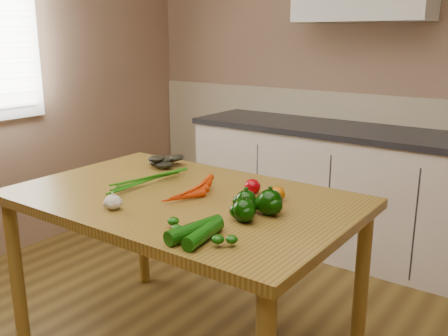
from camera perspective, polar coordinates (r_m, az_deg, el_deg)
name	(u,v)px	position (r m, az deg, el deg)	size (l,w,h in m)	color
room	(152,116)	(1.73, -8.18, 5.91)	(4.04, 5.04, 2.64)	brown
counter_run	(387,197)	(3.55, 18.17, -3.14)	(2.84, 0.64, 1.14)	beige
table	(183,214)	(2.28, -4.72, -5.29)	(1.53, 0.98, 0.82)	olive
carrot_bunch	(180,184)	(2.28, -5.02, -1.85)	(0.28, 0.22, 0.08)	#C93404
leafy_greens	(161,156)	(2.75, -7.20, 1.38)	(0.22, 0.20, 0.11)	black
garlic_bulb	(113,202)	(2.10, -12.59, -3.83)	(0.07, 0.07, 0.06)	beige
pepper_a	(246,201)	(2.02, 2.52, -3.83)	(0.09, 0.09, 0.09)	black
pepper_b	(270,202)	(2.00, 5.27, -3.92)	(0.10, 0.10, 0.10)	black
pepper_c	(244,210)	(1.92, 2.31, -4.86)	(0.09, 0.09, 0.09)	black
tomato_a	(253,186)	(2.26, 3.28, -2.12)	(0.07, 0.07, 0.07)	#91020A
tomato_b	(277,194)	(2.17, 6.12, -2.93)	(0.07, 0.07, 0.06)	#BA5B04
tomato_c	(271,198)	(2.11, 5.39, -3.49)	(0.07, 0.07, 0.06)	#BA5B04
zucchini_a	(204,234)	(1.75, -2.35, -7.52)	(0.05, 0.05, 0.22)	#0B4006
zucchini_b	(195,230)	(1.78, -3.39, -7.07)	(0.06, 0.06, 0.24)	#0B4006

